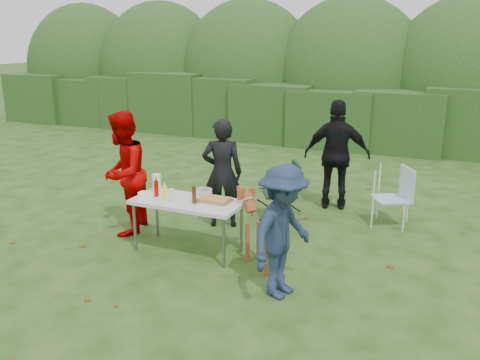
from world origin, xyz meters
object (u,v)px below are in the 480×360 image
at_px(folding_table, 187,204).
at_px(beer_bottle, 194,195).
at_px(ketchup_bottle, 156,189).
at_px(person_red_jacket, 123,173).
at_px(mustard_bottle, 165,193).
at_px(person_black_puffy, 337,155).
at_px(paper_towel_roll, 157,183).
at_px(dog, 262,234).
at_px(lawn_chair, 391,196).
at_px(camping_chair, 280,190).
at_px(child, 283,232).
at_px(person_cook, 222,173).

bearing_deg(folding_table, beer_bottle, -24.80).
height_order(ketchup_bottle, beer_bottle, beer_bottle).
height_order(person_red_jacket, mustard_bottle, person_red_jacket).
xyz_separation_m(person_black_puffy, ketchup_bottle, (-1.89, -2.65, -0.09)).
relative_size(person_red_jacket, mustard_bottle, 9.22).
distance_m(folding_table, paper_towel_roll, 0.63).
height_order(person_black_puffy, ketchup_bottle, person_black_puffy).
bearing_deg(dog, lawn_chair, -81.03).
relative_size(folding_table, dog, 1.57).
distance_m(folding_table, lawn_chair, 3.25).
bearing_deg(paper_towel_roll, person_red_jacket, 172.24).
bearing_deg(lawn_chair, mustard_bottle, 9.81).
height_order(person_red_jacket, lawn_chair, person_red_jacket).
bearing_deg(camping_chair, paper_towel_roll, 22.01).
distance_m(dog, paper_towel_roll, 1.75).
bearing_deg(folding_table, ketchup_bottle, -178.71).
relative_size(folding_table, paper_towel_roll, 5.77).
distance_m(person_black_puffy, dog, 2.74).
distance_m(person_black_puffy, lawn_chair, 1.20).
bearing_deg(lawn_chair, child, 43.32).
bearing_deg(camping_chair, ketchup_bottle, 27.09).
relative_size(child, paper_towel_roll, 5.97).
distance_m(person_black_puffy, ketchup_bottle, 3.25).
bearing_deg(person_cook, lawn_chair, -178.82).
distance_m(person_red_jacket, person_black_puffy, 3.55).
xyz_separation_m(dog, beer_bottle, (-0.96, -0.03, 0.41)).
distance_m(ketchup_bottle, beer_bottle, 0.63).
bearing_deg(dog, beer_bottle, 41.12).
bearing_deg(beer_bottle, person_red_jacket, 166.89).
relative_size(person_cook, ketchup_bottle, 7.74).
height_order(child, ketchup_bottle, child).
relative_size(person_black_puffy, camping_chair, 2.00).
bearing_deg(camping_chair, folding_table, 38.93).
bearing_deg(lawn_chair, beer_bottle, 14.33).
xyz_separation_m(lawn_chair, paper_towel_roll, (-2.99, -2.00, 0.40)).
bearing_deg(child, person_red_jacket, 86.03).
xyz_separation_m(person_black_puffy, dog, (-0.30, -2.68, -0.48)).
xyz_separation_m(person_red_jacket, paper_towel_roll, (0.63, -0.09, -0.05)).
relative_size(ketchup_bottle, paper_towel_roll, 0.85).
distance_m(person_red_jacket, child, 2.94).
distance_m(person_black_puffy, child, 3.28).
distance_m(person_cook, ketchup_bottle, 1.20).
height_order(folding_table, child, child).
bearing_deg(person_cook, paper_towel_roll, 34.63).
bearing_deg(dog, person_red_jacket, 32.35).
xyz_separation_m(person_red_jacket, person_black_puffy, (2.63, 2.39, 0.01)).
bearing_deg(ketchup_bottle, mustard_bottle, -25.36).
bearing_deg(beer_bottle, dog, 1.65).
relative_size(person_cook, beer_bottle, 7.09).
distance_m(beer_bottle, paper_towel_roll, 0.77).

